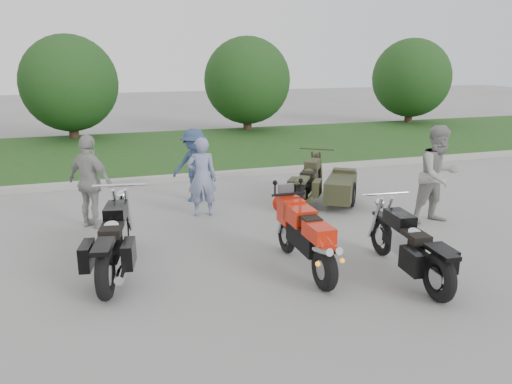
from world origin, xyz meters
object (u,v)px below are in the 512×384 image
object	(u,v)px
person_grey	(438,175)
cruiser_right	(412,249)
cruiser_left	(114,244)
person_stripe	(202,177)
person_back	(90,182)
person_denim	(194,166)
sportbike_red	(305,235)
cruiser_sidecar	(327,186)

from	to	relation	value
person_grey	cruiser_right	bearing A→B (deg)	-138.76
cruiser_right	cruiser_left	bearing A→B (deg)	165.37
cruiser_left	cruiser_right	world-z (taller)	cruiser_left
person_stripe	cruiser_right	bearing A→B (deg)	127.98
cruiser_right	person_back	bearing A→B (deg)	143.98
cruiser_left	person_denim	world-z (taller)	person_denim
sportbike_red	cruiser_left	xyz separation A→B (m)	(-2.77, 0.76, -0.09)
cruiser_right	person_grey	xyz separation A→B (m)	(2.00, 2.07, 0.51)
person_grey	person_denim	world-z (taller)	person_grey
person_denim	person_back	distance (m)	2.48
cruiser_left	person_grey	distance (m)	6.20
person_stripe	cruiser_left	bearing A→B (deg)	60.48
cruiser_right	person_grey	size ratio (longest dim) A/B	1.21
person_stripe	person_denim	bearing A→B (deg)	-85.33
person_denim	person_stripe	bearing A→B (deg)	-52.26
cruiser_sidecar	person_grey	world-z (taller)	person_grey
cruiser_left	cruiser_right	distance (m)	4.42
cruiser_sidecar	person_stripe	world-z (taller)	person_stripe
person_grey	person_back	bearing A→B (deg)	159.54
cruiser_left	person_denim	distance (m)	4.02
person_denim	person_back	bearing A→B (deg)	-112.35
person_stripe	sportbike_red	bearing A→B (deg)	113.56
sportbike_red	person_denim	xyz separation A→B (m)	(-0.85, 4.27, 0.25)
person_grey	person_denim	size ratio (longest dim) A/B	1.17
person_denim	sportbike_red	bearing A→B (deg)	-37.90
person_grey	person_back	distance (m)	6.70
sportbike_red	person_denim	world-z (taller)	person_denim
cruiser_left	sportbike_red	bearing A→B (deg)	-4.42
cruiser_right	person_grey	world-z (taller)	person_grey
cruiser_sidecar	person_stripe	xyz separation A→B (m)	(-2.78, 0.11, 0.39)
sportbike_red	cruiser_left	size ratio (longest dim) A/B	0.83
person_denim	person_grey	bearing A→B (deg)	6.17
person_denim	person_back	world-z (taller)	person_back
cruiser_right	cruiser_sidecar	world-z (taller)	cruiser_sidecar
cruiser_left	person_denim	size ratio (longest dim) A/B	1.51
person_grey	cruiser_left	bearing A→B (deg)	-179.39
sportbike_red	cruiser_left	world-z (taller)	sportbike_red
sportbike_red	person_grey	size ratio (longest dim) A/B	1.08
cruiser_left	person_grey	world-z (taller)	person_grey
cruiser_right	person_denim	distance (m)	5.49
sportbike_red	person_back	bearing A→B (deg)	134.35
cruiser_right	person_grey	bearing A→B (deg)	51.09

